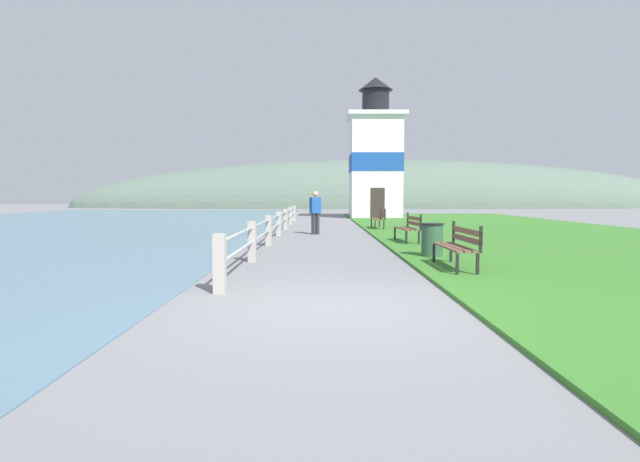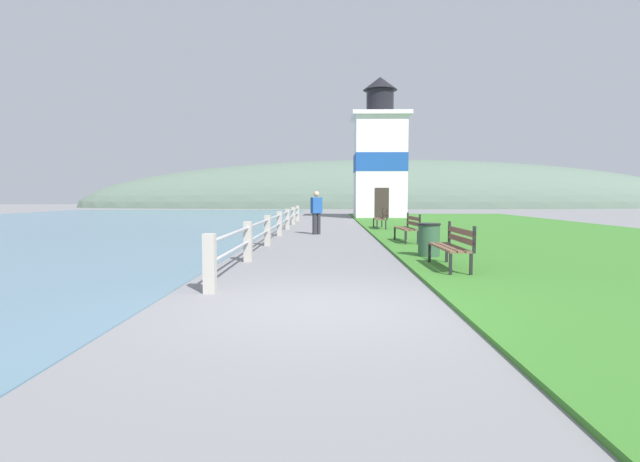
{
  "view_description": "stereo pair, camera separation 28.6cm",
  "coord_description": "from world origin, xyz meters",
  "px_view_note": "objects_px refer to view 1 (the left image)",
  "views": [
    {
      "loc": [
        -0.15,
        -6.5,
        1.48
      ],
      "look_at": [
        -0.15,
        10.22,
        0.3
      ],
      "focal_mm": 28.0,
      "sensor_mm": 36.0,
      "label": 1
    },
    {
      "loc": [
        0.14,
        -6.5,
        1.48
      ],
      "look_at": [
        -0.15,
        10.22,
        0.3
      ],
      "focal_mm": 28.0,
      "sensor_mm": 36.0,
      "label": 2
    }
  ],
  "objects_px": {
    "park_bench_near": "(459,244)",
    "person_strolling": "(315,211)",
    "lighthouse": "(375,159)",
    "park_bench_far": "(379,217)",
    "park_bench_midway": "(409,226)",
    "trash_bin": "(432,241)"
  },
  "relations": [
    {
      "from": "lighthouse",
      "to": "person_strolling",
      "type": "height_order",
      "value": "lighthouse"
    },
    {
      "from": "park_bench_midway",
      "to": "park_bench_near",
      "type": "bearing_deg",
      "value": 85.94
    },
    {
      "from": "park_bench_midway",
      "to": "trash_bin",
      "type": "height_order",
      "value": "park_bench_midway"
    },
    {
      "from": "park_bench_near",
      "to": "trash_bin",
      "type": "height_order",
      "value": "park_bench_near"
    },
    {
      "from": "park_bench_midway",
      "to": "lighthouse",
      "type": "xyz_separation_m",
      "value": [
        0.95,
        18.42,
        3.45
      ]
    },
    {
      "from": "park_bench_near",
      "to": "person_strolling",
      "type": "distance_m",
      "value": 9.78
    },
    {
      "from": "park_bench_far",
      "to": "trash_bin",
      "type": "relative_size",
      "value": 1.98
    },
    {
      "from": "park_bench_far",
      "to": "trash_bin",
      "type": "xyz_separation_m",
      "value": [
        0.03,
        -10.18,
        -0.11
      ]
    },
    {
      "from": "park_bench_near",
      "to": "lighthouse",
      "type": "bearing_deg",
      "value": -93.27
    },
    {
      "from": "person_strolling",
      "to": "trash_bin",
      "type": "relative_size",
      "value": 1.98
    },
    {
      "from": "park_bench_near",
      "to": "trash_bin",
      "type": "bearing_deg",
      "value": -88.14
    },
    {
      "from": "park_bench_near",
      "to": "park_bench_far",
      "type": "distance_m",
      "value": 12.09
    },
    {
      "from": "park_bench_midway",
      "to": "trash_bin",
      "type": "relative_size",
      "value": 1.97
    },
    {
      "from": "park_bench_midway",
      "to": "lighthouse",
      "type": "bearing_deg",
      "value": -96.78
    },
    {
      "from": "trash_bin",
      "to": "park_bench_far",
      "type": "bearing_deg",
      "value": 90.18
    },
    {
      "from": "park_bench_far",
      "to": "lighthouse",
      "type": "relative_size",
      "value": 0.18
    },
    {
      "from": "park_bench_near",
      "to": "lighthouse",
      "type": "xyz_separation_m",
      "value": [
        0.97,
        24.01,
        3.45
      ]
    },
    {
      "from": "park_bench_midway",
      "to": "park_bench_far",
      "type": "distance_m",
      "value": 6.5
    },
    {
      "from": "park_bench_far",
      "to": "trash_bin",
      "type": "bearing_deg",
      "value": 90.32
    },
    {
      "from": "park_bench_near",
      "to": "park_bench_far",
      "type": "xyz_separation_m",
      "value": [
        -0.13,
        12.09,
        -0.0
      ]
    },
    {
      "from": "park_bench_far",
      "to": "person_strolling",
      "type": "height_order",
      "value": "person_strolling"
    },
    {
      "from": "person_strolling",
      "to": "lighthouse",
      "type": "bearing_deg",
      "value": -44.64
    }
  ]
}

